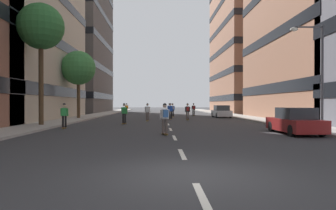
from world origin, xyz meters
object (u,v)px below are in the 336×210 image
at_px(skater_2, 124,112).
at_px(skater_5, 194,109).
at_px(skater_9, 165,117).
at_px(parked_car_near, 221,112).
at_px(parked_car_mid, 295,122).
at_px(street_tree_near, 78,68).
at_px(street_tree_far, 41,27).
at_px(skater_7, 169,109).
at_px(skater_0, 173,109).
at_px(skater_8, 127,108).
at_px(streetlamp_right, 316,65).
at_px(skater_4, 64,114).
at_px(skater_1, 170,110).
at_px(skater_6, 147,111).
at_px(skater_3, 188,110).

bearing_deg(skater_2, skater_5, 65.07).
bearing_deg(skater_9, parked_car_near, 70.21).
relative_size(parked_car_mid, street_tree_near, 0.59).
relative_size(street_tree_far, skater_7, 5.19).
bearing_deg(street_tree_near, skater_5, 31.60).
bearing_deg(skater_5, parked_car_mid, -83.61).
bearing_deg(skater_0, skater_9, -93.80).
height_order(street_tree_near, skater_8, street_tree_near).
height_order(street_tree_far, streetlamp_right, street_tree_far).
relative_size(skater_4, skater_9, 1.00).
bearing_deg(skater_1, skater_6, -129.14).
relative_size(skater_6, skater_9, 1.00).
distance_m(parked_car_mid, street_tree_far, 19.17).
distance_m(street_tree_far, skater_2, 9.25).
bearing_deg(parked_car_near, street_tree_far, -139.55).
distance_m(parked_car_near, skater_3, 7.60).
distance_m(parked_car_near, skater_8, 18.13).
bearing_deg(streetlamp_right, skater_2, 150.67).
relative_size(street_tree_far, skater_1, 5.19).
xyz_separation_m(parked_car_near, skater_7, (-6.31, 5.40, 0.32)).
relative_size(streetlamp_right, skater_1, 3.65).
height_order(skater_1, skater_5, same).
bearing_deg(parked_car_near, skater_1, -145.21).
bearing_deg(street_tree_far, skater_0, 55.03).
height_order(parked_car_mid, skater_1, skater_1).
distance_m(skater_0, skater_2, 13.73).
xyz_separation_m(parked_car_mid, skater_9, (-7.49, -0.26, 0.32)).
relative_size(parked_car_near, skater_0, 2.47).
height_order(streetlamp_right, skater_9, streetlamp_right).
bearing_deg(skater_6, skater_9, -83.77).
height_order(street_tree_far, skater_1, street_tree_far).
relative_size(skater_4, skater_8, 1.00).
height_order(skater_1, skater_9, same).
distance_m(parked_car_mid, skater_2, 13.86).
height_order(skater_4, skater_9, same).
distance_m(skater_1, skater_5, 10.35).
bearing_deg(skater_1, street_tree_near, 173.77).
xyz_separation_m(skater_5, skater_9, (-4.61, -25.94, 0.00)).
bearing_deg(skater_3, skater_2, -135.23).
relative_size(skater_2, skater_7, 1.00).
xyz_separation_m(skater_2, skater_6, (1.82, 4.33, 0.00)).
relative_size(street_tree_near, skater_5, 4.21).
distance_m(skater_4, skater_6, 10.36).
distance_m(skater_0, skater_3, 7.07).
relative_size(skater_6, skater_7, 1.00).
height_order(street_tree_near, streetlamp_right, street_tree_near).
xyz_separation_m(parked_car_mid, street_tree_far, (-16.79, 6.23, 6.84)).
relative_size(street_tree_far, skater_2, 5.19).
xyz_separation_m(parked_car_near, street_tree_near, (-16.79, -3.42, 5.00)).
bearing_deg(skater_8, skater_0, -58.50).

